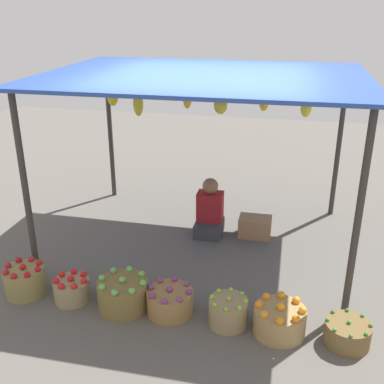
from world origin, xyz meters
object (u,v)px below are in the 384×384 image
wooden_crate_near_vendor (255,227)px  basket_oranges (279,320)px  basket_red_tomatoes (72,289)px  basket_green_apples (123,294)px  basket_limes (228,312)px  basket_green_chilies (347,333)px  basket_purple_onions (170,301)px  vendor_person (210,213)px  basket_red_apples (25,280)px

wooden_crate_near_vendor → basket_oranges: bearing=-78.2°
basket_red_tomatoes → basket_green_apples: 0.57m
basket_red_tomatoes → wooden_crate_near_vendor: 2.55m
basket_limes → basket_green_chilies: (1.11, -0.05, -0.03)m
basket_red_tomatoes → basket_limes: bearing=-1.5°
basket_red_tomatoes → basket_green_apples: bearing=-0.4°
basket_oranges → wooden_crate_near_vendor: 1.96m
basket_limes → basket_red_tomatoes: bearing=178.5°
basket_oranges → basket_green_chilies: basket_oranges is taller
basket_green_chilies → wooden_crate_near_vendor: bearing=117.6°
basket_purple_onions → basket_oranges: basket_oranges is taller
vendor_person → basket_red_tomatoes: 2.15m
vendor_person → basket_green_apples: 1.91m
basket_oranges → basket_green_apples: bearing=177.7°
basket_limes → basket_green_apples: bearing=177.9°
vendor_person → basket_oranges: size_ratio=1.58×
basket_red_apples → basket_green_apples: size_ratio=0.83×
basket_red_tomatoes → basket_purple_onions: (1.06, 0.02, 0.00)m
basket_red_tomatoes → basket_green_apples: basket_green_apples is taller
basket_purple_onions → basket_green_chilies: size_ratio=1.12×
vendor_person → wooden_crate_near_vendor: vendor_person is taller
basket_red_tomatoes → basket_green_chilies: bearing=-1.9°
vendor_person → basket_red_tomatoes: size_ratio=2.07×
basket_red_tomatoes → wooden_crate_near_vendor: bearing=46.7°
basket_oranges → basket_green_chilies: 0.62m
vendor_person → basket_limes: (0.52, -1.86, -0.16)m
basket_green_apples → basket_purple_onions: size_ratio=1.11×
basket_green_apples → basket_limes: bearing=-2.1°
basket_limes → wooden_crate_near_vendor: 1.90m
basket_limes → basket_oranges: bearing=-2.8°
vendor_person → basket_red_apples: size_ratio=1.81×
basket_red_apples → basket_purple_onions: size_ratio=0.92×
basket_red_apples → basket_oranges: size_ratio=0.87×
basket_red_apples → basket_red_tomatoes: size_ratio=1.14×
basket_red_apples → wooden_crate_near_vendor: size_ratio=1.01×
basket_green_apples → basket_purple_onions: (0.49, 0.02, -0.03)m
basket_red_apples → basket_green_apples: bearing=-0.7°
basket_red_apples → basket_purple_onions: bearing=0.2°
vendor_person → wooden_crate_near_vendor: (0.61, 0.04, -0.17)m
vendor_person → basket_oranges: (1.01, -1.88, -0.16)m
basket_red_apples → basket_green_chilies: 3.31m
basket_green_chilies → wooden_crate_near_vendor: size_ratio=0.98×
basket_red_tomatoes → basket_oranges: size_ratio=0.76×
vendor_person → basket_purple_onions: (-0.08, -1.80, -0.17)m
basket_oranges → basket_red_apples: bearing=178.4°
basket_red_tomatoes → wooden_crate_near_vendor: size_ratio=0.89×
wooden_crate_near_vendor → basket_limes: bearing=-92.6°
basket_red_tomatoes → basket_green_apples: size_ratio=0.73×
basket_limes → basket_purple_onions: bearing=174.4°
basket_red_tomatoes → basket_purple_onions: 1.06m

